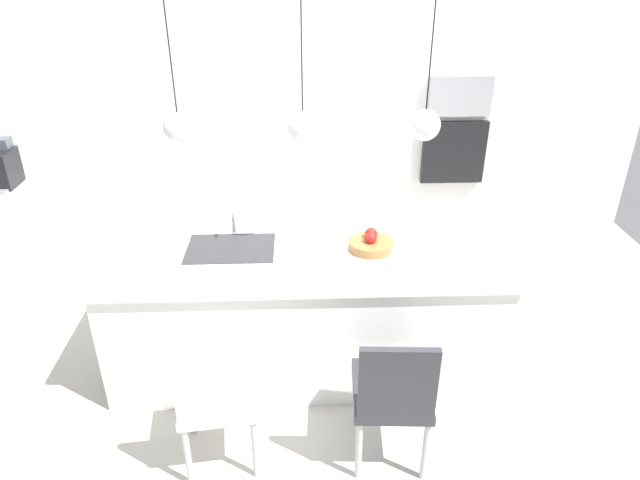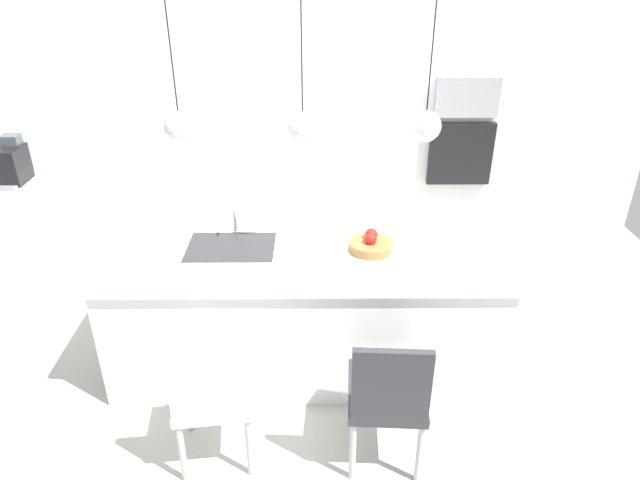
{
  "view_description": "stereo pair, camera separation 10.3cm",
  "coord_description": "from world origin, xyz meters",
  "px_view_note": "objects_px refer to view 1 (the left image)",
  "views": [
    {
      "loc": [
        -0.02,
        -3.19,
        2.63
      ],
      "look_at": [
        0.1,
        0.0,
        0.95
      ],
      "focal_mm": 31.76,
      "sensor_mm": 36.0,
      "label": 1
    },
    {
      "loc": [
        0.08,
        -3.19,
        2.63
      ],
      "look_at": [
        0.1,
        0.0,
        0.95
      ],
      "focal_mm": 31.76,
      "sensor_mm": 36.0,
      "label": 2
    }
  ],
  "objects_px": {
    "chair_middle": "(393,392)",
    "microwave": "(460,96)",
    "oven": "(453,152)",
    "fruit_bowl": "(371,243)",
    "chair_near": "(217,397)",
    "coffee_machine": "(2,167)"
  },
  "relations": [
    {
      "from": "microwave",
      "to": "oven",
      "type": "height_order",
      "value": "microwave"
    },
    {
      "from": "oven",
      "to": "chair_near",
      "type": "height_order",
      "value": "oven"
    },
    {
      "from": "fruit_bowl",
      "to": "microwave",
      "type": "height_order",
      "value": "microwave"
    },
    {
      "from": "fruit_bowl",
      "to": "oven",
      "type": "distance_m",
      "value": 1.87
    },
    {
      "from": "oven",
      "to": "chair_near",
      "type": "distance_m",
      "value": 3.12
    },
    {
      "from": "chair_middle",
      "to": "oven",
      "type": "bearing_deg",
      "value": 70.2
    },
    {
      "from": "coffee_machine",
      "to": "oven",
      "type": "height_order",
      "value": "oven"
    },
    {
      "from": "oven",
      "to": "chair_middle",
      "type": "bearing_deg",
      "value": -109.8
    },
    {
      "from": "chair_middle",
      "to": "microwave",
      "type": "bearing_deg",
      "value": 70.2
    },
    {
      "from": "microwave",
      "to": "oven",
      "type": "bearing_deg",
      "value": 0.0
    },
    {
      "from": "fruit_bowl",
      "to": "chair_middle",
      "type": "bearing_deg",
      "value": -87.73
    },
    {
      "from": "coffee_machine",
      "to": "oven",
      "type": "relative_size",
      "value": 0.68
    },
    {
      "from": "chair_near",
      "to": "coffee_machine",
      "type": "bearing_deg",
      "value": 132.22
    },
    {
      "from": "chair_near",
      "to": "chair_middle",
      "type": "distance_m",
      "value": 0.94
    },
    {
      "from": "coffee_machine",
      "to": "chair_middle",
      "type": "bearing_deg",
      "value": -36.9
    },
    {
      "from": "fruit_bowl",
      "to": "coffee_machine",
      "type": "distance_m",
      "value": 3.17
    },
    {
      "from": "fruit_bowl",
      "to": "coffee_machine",
      "type": "height_order",
      "value": "coffee_machine"
    },
    {
      "from": "fruit_bowl",
      "to": "microwave",
      "type": "bearing_deg",
      "value": 60.14
    },
    {
      "from": "chair_near",
      "to": "microwave",
      "type": "bearing_deg",
      "value": 53.51
    },
    {
      "from": "chair_middle",
      "to": "fruit_bowl",
      "type": "bearing_deg",
      "value": 92.27
    },
    {
      "from": "fruit_bowl",
      "to": "chair_near",
      "type": "bearing_deg",
      "value": -136.46
    },
    {
      "from": "oven",
      "to": "chair_middle",
      "type": "distance_m",
      "value": 2.69
    }
  ]
}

